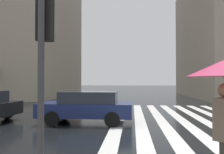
# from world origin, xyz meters

# --- Properties ---
(ground_plane) EXTENTS (220.00, 220.00, 0.00)m
(ground_plane) POSITION_xyz_m (0.00, 0.00, 0.00)
(ground_plane) COLOR black
(zebra_crossing) EXTENTS (13.00, 7.50, 0.01)m
(zebra_crossing) POSITION_xyz_m (4.00, -0.61, 0.00)
(zebra_crossing) COLOR silver
(zebra_crossing) RESTS_ON ground_plane
(traffic_signal_post) EXTENTS (0.44, 0.30, 3.33)m
(traffic_signal_post) POSITION_xyz_m (-3.38, 3.93, 2.55)
(traffic_signal_post) COLOR #333338
(traffic_signal_post) RESTS_ON sidewalk_pavement
(car_navy) EXTENTS (1.85, 4.10, 1.41)m
(car_navy) POSITION_xyz_m (2.50, 4.28, 0.76)
(car_navy) COLOR navy
(car_navy) RESTS_ON ground_plane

